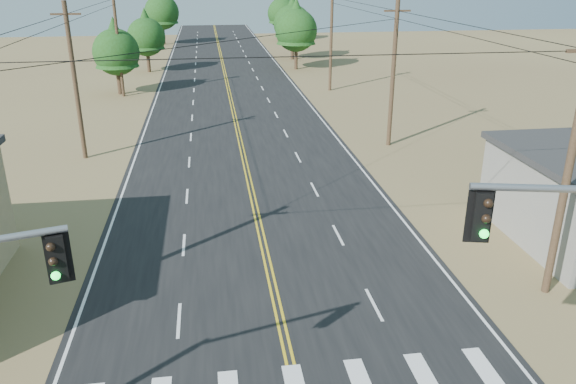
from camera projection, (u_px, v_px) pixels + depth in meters
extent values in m
cube|color=black|center=(244.00, 160.00, 37.10)|extent=(15.00, 200.00, 0.02)
cylinder|color=#4C3826|center=(75.00, 83.00, 35.72)|extent=(0.30, 0.30, 10.00)
cube|color=#4C3826|center=(66.00, 14.00, 34.18)|extent=(1.80, 0.12, 0.12)
cylinder|color=#4C3826|center=(118.00, 45.00, 54.13)|extent=(0.30, 0.30, 10.00)
cylinder|color=#4C3826|center=(568.00, 170.00, 20.08)|extent=(0.30, 0.30, 10.00)
cylinder|color=#4C3826|center=(393.00, 75.00, 38.49)|extent=(0.30, 0.30, 10.00)
cube|color=#4C3826|center=(397.00, 11.00, 36.95)|extent=(1.80, 0.12, 0.12)
cylinder|color=#4C3826|center=(331.00, 41.00, 56.90)|extent=(0.30, 0.30, 10.00)
cube|color=black|center=(57.00, 257.00, 11.61)|extent=(0.40, 0.36, 1.04)
sphere|color=black|center=(51.00, 247.00, 11.33)|extent=(0.19, 0.19, 0.19)
sphere|color=black|center=(53.00, 261.00, 11.46)|extent=(0.19, 0.19, 0.19)
sphere|color=#0CE533|center=(56.00, 276.00, 11.58)|extent=(0.19, 0.19, 0.19)
cube|color=black|center=(481.00, 215.00, 12.26)|extent=(0.42, 0.38, 1.14)
sphere|color=black|center=(488.00, 203.00, 11.97)|extent=(0.21, 0.21, 0.21)
sphere|color=black|center=(486.00, 219.00, 12.10)|extent=(0.21, 0.21, 0.21)
sphere|color=#0CE533|center=(484.00, 234.00, 12.23)|extent=(0.21, 0.21, 0.21)
cylinder|color=#3F2D1E|center=(119.00, 81.00, 56.43)|extent=(0.49, 0.49, 2.73)
cone|color=#1C4012|center=(115.00, 42.00, 55.04)|extent=(4.24, 4.24, 4.85)
sphere|color=#1C4012|center=(116.00, 52.00, 55.40)|extent=(4.54, 4.54, 4.54)
cylinder|color=#3F2D1E|center=(148.00, 61.00, 68.93)|extent=(0.43, 0.43, 2.74)
cone|color=#1C4012|center=(146.00, 29.00, 67.53)|extent=(4.26, 4.26, 4.87)
sphere|color=#1C4012|center=(146.00, 37.00, 67.89)|extent=(4.57, 4.57, 4.57)
cylinder|color=#3F2D1E|center=(163.00, 34.00, 94.85)|extent=(0.48, 0.48, 3.41)
cone|color=#1C4012|center=(161.00, 4.00, 93.11)|extent=(5.30, 5.30, 6.06)
sphere|color=#1C4012|center=(162.00, 12.00, 93.56)|extent=(5.68, 5.68, 5.68)
cylinder|color=#3F2D1E|center=(296.00, 57.00, 70.75)|extent=(0.42, 0.42, 3.13)
cone|color=#1C4012|center=(296.00, 21.00, 69.15)|extent=(4.86, 4.86, 5.56)
sphere|color=#1C4012|center=(296.00, 30.00, 69.57)|extent=(5.21, 5.21, 5.21)
cylinder|color=#3F2D1E|center=(292.00, 48.00, 78.71)|extent=(0.47, 0.47, 3.13)
cone|color=#1C4012|center=(292.00, 16.00, 77.12)|extent=(4.87, 4.87, 5.56)
sphere|color=#1C4012|center=(292.00, 24.00, 77.53)|extent=(5.21, 5.21, 5.21)
cylinder|color=#3F2D1E|center=(282.00, 32.00, 99.57)|extent=(0.42, 0.42, 3.09)
cone|color=#1C4012|center=(282.00, 7.00, 97.99)|extent=(4.80, 4.80, 5.49)
sphere|color=#1C4012|center=(282.00, 13.00, 98.40)|extent=(5.14, 5.14, 5.14)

